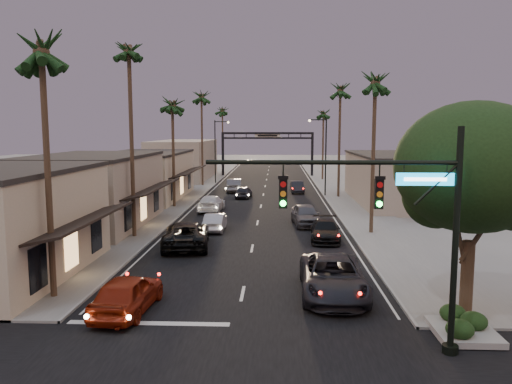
# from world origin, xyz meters

# --- Properties ---
(ground) EXTENTS (200.00, 200.00, 0.00)m
(ground) POSITION_xyz_m (0.00, 40.00, 0.00)
(ground) COLOR slate
(ground) RESTS_ON ground
(road) EXTENTS (14.00, 120.00, 0.02)m
(road) POSITION_xyz_m (0.00, 45.00, 0.00)
(road) COLOR black
(road) RESTS_ON ground
(sidewalk_left) EXTENTS (5.00, 92.00, 0.12)m
(sidewalk_left) POSITION_xyz_m (-9.50, 52.00, 0.06)
(sidewalk_left) COLOR slate
(sidewalk_left) RESTS_ON ground
(sidewalk_right) EXTENTS (5.00, 92.00, 0.12)m
(sidewalk_right) POSITION_xyz_m (9.50, 52.00, 0.06)
(sidewalk_right) COLOR slate
(sidewalk_right) RESTS_ON ground
(storefront_mid) EXTENTS (8.00, 14.00, 5.50)m
(storefront_mid) POSITION_xyz_m (-13.00, 26.00, 2.75)
(storefront_mid) COLOR gray
(storefront_mid) RESTS_ON ground
(storefront_far) EXTENTS (8.00, 16.00, 5.00)m
(storefront_far) POSITION_xyz_m (-13.00, 42.00, 2.50)
(storefront_far) COLOR #B7A88B
(storefront_far) RESTS_ON ground
(storefront_dist) EXTENTS (8.00, 20.00, 6.00)m
(storefront_dist) POSITION_xyz_m (-13.00, 65.00, 3.00)
(storefront_dist) COLOR gray
(storefront_dist) RESTS_ON ground
(building_right) EXTENTS (8.00, 18.00, 5.00)m
(building_right) POSITION_xyz_m (14.00, 40.00, 2.50)
(building_right) COLOR gray
(building_right) RESTS_ON ground
(traffic_signal) EXTENTS (8.51, 0.22, 7.80)m
(traffic_signal) POSITION_xyz_m (5.69, 4.00, 5.08)
(traffic_signal) COLOR black
(traffic_signal) RESTS_ON ground
(corner_tree) EXTENTS (6.20, 6.20, 8.80)m
(corner_tree) POSITION_xyz_m (9.48, 7.45, 5.98)
(corner_tree) COLOR #38281C
(corner_tree) RESTS_ON ground
(planter) EXTENTS (2.20, 2.60, 0.24)m
(planter) POSITION_xyz_m (8.60, 5.50, 0.00)
(planter) COLOR gray
(planter) RESTS_ON ground
(arch) EXTENTS (15.20, 0.40, 7.27)m
(arch) POSITION_xyz_m (0.00, 70.00, 5.53)
(arch) COLOR black
(arch) RESTS_ON ground
(streetlight_right) EXTENTS (2.13, 0.30, 9.00)m
(streetlight_right) POSITION_xyz_m (6.92, 45.00, 5.33)
(streetlight_right) COLOR black
(streetlight_right) RESTS_ON ground
(streetlight_left) EXTENTS (2.13, 0.30, 9.00)m
(streetlight_left) POSITION_xyz_m (-6.92, 58.00, 5.33)
(streetlight_left) COLOR black
(streetlight_left) RESTS_ON ground
(palm_la) EXTENTS (3.20, 3.20, 13.20)m
(palm_la) POSITION_xyz_m (-8.60, 9.00, 11.44)
(palm_la) COLOR #38281C
(palm_la) RESTS_ON ground
(palm_lb) EXTENTS (3.20, 3.20, 15.20)m
(palm_lb) POSITION_xyz_m (-8.60, 22.00, 13.39)
(palm_lb) COLOR #38281C
(palm_lb) RESTS_ON ground
(palm_lc) EXTENTS (3.20, 3.20, 12.20)m
(palm_lc) POSITION_xyz_m (-8.60, 36.00, 10.47)
(palm_lc) COLOR #38281C
(palm_lc) RESTS_ON ground
(palm_ld) EXTENTS (3.20, 3.20, 14.20)m
(palm_ld) POSITION_xyz_m (-8.60, 55.00, 12.42)
(palm_ld) COLOR #38281C
(palm_ld) RESTS_ON ground
(palm_ra) EXTENTS (3.20, 3.20, 13.20)m
(palm_ra) POSITION_xyz_m (8.60, 24.00, 11.44)
(palm_ra) COLOR #38281C
(palm_ra) RESTS_ON ground
(palm_rb) EXTENTS (3.20, 3.20, 14.20)m
(palm_rb) POSITION_xyz_m (8.60, 44.00, 12.42)
(palm_rb) COLOR #38281C
(palm_rb) RESTS_ON ground
(palm_rc) EXTENTS (3.20, 3.20, 12.20)m
(palm_rc) POSITION_xyz_m (8.60, 64.00, 10.47)
(palm_rc) COLOR #38281C
(palm_rc) RESTS_ON ground
(palm_far) EXTENTS (3.20, 3.20, 13.20)m
(palm_far) POSITION_xyz_m (-8.30, 78.00, 11.44)
(palm_far) COLOR #38281C
(palm_far) RESTS_ON ground
(oncoming_red) EXTENTS (2.29, 4.98, 1.66)m
(oncoming_red) POSITION_xyz_m (-4.69, 7.39, 0.83)
(oncoming_red) COLOR maroon
(oncoming_red) RESTS_ON ground
(oncoming_pickup) EXTENTS (3.57, 6.47, 1.72)m
(oncoming_pickup) POSITION_xyz_m (-4.32, 19.16, 0.86)
(oncoming_pickup) COLOR black
(oncoming_pickup) RESTS_ON ground
(oncoming_silver) EXTENTS (1.45, 4.12, 1.36)m
(oncoming_silver) POSITION_xyz_m (-3.10, 24.66, 0.68)
(oncoming_silver) COLOR #A2A1A6
(oncoming_silver) RESTS_ON ground
(oncoming_white) EXTENTS (2.35, 5.28, 1.50)m
(oncoming_white) POSITION_xyz_m (-4.62, 33.82, 0.75)
(oncoming_white) COLOR silver
(oncoming_white) RESTS_ON ground
(oncoming_dgrey) EXTENTS (1.97, 4.11, 1.35)m
(oncoming_dgrey) POSITION_xyz_m (-2.14, 43.04, 0.68)
(oncoming_dgrey) COLOR black
(oncoming_dgrey) RESTS_ON ground
(oncoming_grey_far) EXTENTS (2.06, 5.02, 1.62)m
(oncoming_grey_far) POSITION_xyz_m (-3.72, 48.54, 0.81)
(oncoming_grey_far) COLOR #49494E
(oncoming_grey_far) RESTS_ON ground
(curbside_near) EXTENTS (3.06, 6.44, 1.78)m
(curbside_near) POSITION_xyz_m (4.21, 9.92, 0.89)
(curbside_near) COLOR black
(curbside_near) RESTS_ON ground
(curbside_black) EXTENTS (2.37, 5.08, 1.43)m
(curbside_black) POSITION_xyz_m (4.99, 21.62, 0.72)
(curbside_black) COLOR black
(curbside_black) RESTS_ON ground
(curbside_grey) EXTENTS (2.51, 5.19, 1.71)m
(curbside_grey) POSITION_xyz_m (3.93, 27.12, 0.85)
(curbside_grey) COLOR #46464A
(curbside_grey) RESTS_ON ground
(curbside_far) EXTENTS (1.63, 4.31, 1.40)m
(curbside_far) POSITION_xyz_m (4.08, 47.99, 0.70)
(curbside_far) COLOR black
(curbside_far) RESTS_ON ground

